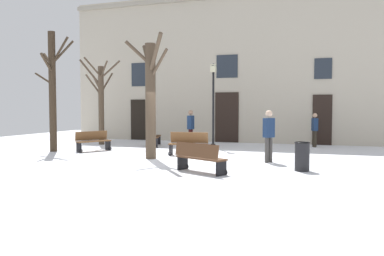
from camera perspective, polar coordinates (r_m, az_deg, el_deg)
The scene contains 14 objects.
ground_plane at distance 14.08m, azimuth -1.91°, elevation -4.77°, with size 29.95×29.95×0.00m, color white.
building_facade at distance 21.51m, azimuth 5.19°, elevation 9.11°, with size 18.72×0.60×8.29m.
tree_left_of_center at distance 17.74m, azimuth -20.19°, elevation 5.63°, with size 1.97×1.43×5.22m.
tree_center at distance 20.37m, azimuth -13.56°, elevation 4.23°, with size 2.59×2.46×4.43m.
tree_foreground at distance 14.33m, azimuth -6.25°, elevation 4.98°, with size 1.81×2.18×4.48m.
streetlamp at distance 18.09m, azimuth 3.21°, elevation 4.75°, with size 0.30×0.30×4.03m.
litter_bin at distance 12.01m, azimuth 16.19°, elevation -4.10°, with size 0.46×0.46×0.88m.
bench_back_to_back_left at distance 17.37m, azimuth -14.61°, elevation -1.90°, with size 1.16×1.55×0.88m.
bench_far_corner at distance 11.23m, azimuth 1.15°, elevation -4.45°, with size 1.73×1.18×0.89m.
bench_near_lamp at distance 15.20m, azimuth -0.53°, elevation -2.36°, with size 1.60×0.58×0.95m.
bench_facing_shops at distance 19.19m, azimuth -5.74°, elevation -1.23°, with size 0.99×1.79×0.95m.
person_near_bench at distance 19.44m, azimuth 17.93°, elevation -0.05°, with size 0.33×0.43×1.66m.
person_crossing_plaza at distance 13.55m, azimuth 11.44°, elevation -0.76°, with size 0.41×0.43×1.83m.
person_by_shop_door at distance 18.66m, azimuth -0.20°, elevation 0.28°, with size 0.27×0.40×1.81m.
Camera 1 is at (4.76, -13.11, 1.92)m, focal length 35.56 mm.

